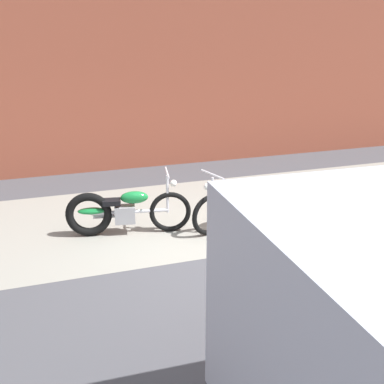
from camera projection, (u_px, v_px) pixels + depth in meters
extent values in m
plane|color=#47474C|center=(218.00, 257.00, 6.84)|extent=(80.00, 80.00, 0.00)
cube|color=gray|center=(182.00, 214.00, 8.40)|extent=(36.00, 3.50, 0.01)
cube|color=brown|center=(137.00, 58.00, 10.66)|extent=(36.00, 0.50, 5.08)
torus|color=black|center=(170.00, 212.00, 7.60)|extent=(0.68, 0.20, 0.68)
torus|color=black|center=(89.00, 215.00, 7.42)|extent=(0.74, 0.26, 0.73)
cylinder|color=silver|center=(130.00, 212.00, 7.50)|extent=(1.22, 0.28, 0.06)
cube|color=#99999E|center=(125.00, 214.00, 7.50)|extent=(0.35, 0.27, 0.28)
ellipsoid|color=#197A38|center=(134.00, 197.00, 7.43)|extent=(0.47, 0.27, 0.20)
ellipsoid|color=#197A38|center=(92.00, 211.00, 7.41)|extent=(0.47, 0.26, 0.10)
cube|color=black|center=(112.00, 202.00, 7.41)|extent=(0.31, 0.25, 0.08)
cylinder|color=silver|center=(167.00, 194.00, 7.49)|extent=(0.05, 0.05, 0.62)
cylinder|color=silver|center=(167.00, 173.00, 7.37)|extent=(0.14, 0.58, 0.03)
sphere|color=white|center=(174.00, 183.00, 7.44)|extent=(0.11, 0.11, 0.11)
cylinder|color=silver|center=(110.00, 216.00, 7.64)|extent=(0.55, 0.16, 0.06)
torus|color=black|center=(210.00, 215.00, 7.48)|extent=(0.68, 0.26, 0.68)
torus|color=black|center=(270.00, 198.00, 8.15)|extent=(0.74, 0.32, 0.73)
cylinder|color=silver|center=(241.00, 205.00, 7.81)|extent=(1.20, 0.39, 0.06)
cube|color=#99999E|center=(245.00, 206.00, 7.86)|extent=(0.37, 0.30, 0.28)
ellipsoid|color=orange|center=(238.00, 192.00, 7.69)|extent=(0.47, 0.30, 0.20)
ellipsoid|color=orange|center=(268.00, 195.00, 8.11)|extent=(0.47, 0.29, 0.10)
cube|color=black|center=(254.00, 191.00, 7.90)|extent=(0.32, 0.27, 0.08)
cylinder|color=silver|center=(212.00, 196.00, 7.40)|extent=(0.05, 0.05, 0.62)
cylinder|color=silver|center=(212.00, 174.00, 7.28)|extent=(0.19, 0.57, 0.03)
sphere|color=white|center=(207.00, 187.00, 7.28)|extent=(0.11, 0.11, 0.11)
cylinder|color=silver|center=(261.00, 210.00, 7.90)|extent=(0.55, 0.21, 0.06)
cylinder|color=black|center=(334.00, 366.00, 3.96)|extent=(0.91, 0.31, 0.90)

